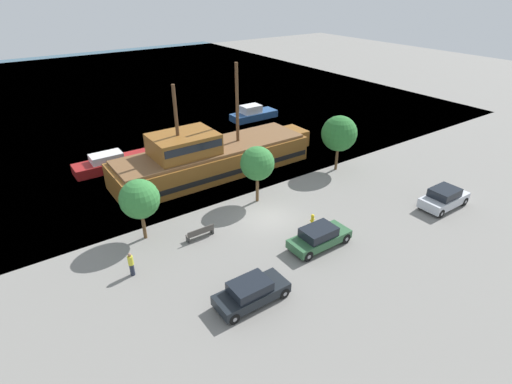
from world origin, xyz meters
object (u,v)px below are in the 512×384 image
(pirate_ship, at_px, (210,157))
(parked_car_curb_rear, at_px, (444,198))
(moored_boat_outer, at_px, (112,162))
(bench_promenade_east, at_px, (200,232))
(parked_car_curb_mid, at_px, (319,237))
(fire_hydrant, at_px, (312,219))
(pedestrian_walking_near, at_px, (131,264))
(parked_car_curb_front, at_px, (251,292))
(moored_boat_dockside, at_px, (253,114))

(pirate_ship, xyz_separation_m, parked_car_curb_rear, (11.66, -15.47, -0.77))
(moored_boat_outer, height_order, bench_promenade_east, moored_boat_outer)
(parked_car_curb_mid, distance_m, fire_hydrant, 2.74)
(pirate_ship, xyz_separation_m, parked_car_curb_mid, (0.33, -13.79, -0.83))
(parked_car_curb_rear, xyz_separation_m, fire_hydrant, (-9.83, 3.96, -0.36))
(bench_promenade_east, bearing_deg, pirate_ship, 56.63)
(parked_car_curb_mid, bearing_deg, pedestrian_walking_near, 159.18)
(parked_car_curb_front, height_order, parked_car_curb_mid, parked_car_curb_mid)
(bench_promenade_east, bearing_deg, moored_boat_outer, 95.34)
(parked_car_curb_mid, bearing_deg, bench_promenade_east, 138.45)
(parked_car_curb_mid, height_order, pedestrian_walking_near, pedestrian_walking_near)
(pedestrian_walking_near, bearing_deg, parked_car_curb_mid, -20.82)
(pedestrian_walking_near, bearing_deg, parked_car_curb_front, -52.53)
(moored_boat_dockside, height_order, bench_promenade_east, moored_boat_dockside)
(parked_car_curb_front, xyz_separation_m, bench_promenade_east, (0.59, 6.96, -0.24))
(parked_car_curb_rear, distance_m, pedestrian_walking_near, 23.14)
(parked_car_curb_front, bearing_deg, fire_hydrant, 26.30)
(fire_hydrant, bearing_deg, moored_boat_outer, 116.55)
(moored_boat_outer, bearing_deg, parked_car_curb_front, -87.94)
(moored_boat_outer, bearing_deg, pirate_ship, -41.20)
(parked_car_curb_mid, distance_m, parked_car_curb_rear, 11.45)
(parked_car_curb_rear, height_order, bench_promenade_east, parked_car_curb_rear)
(parked_car_curb_front, distance_m, parked_car_curb_mid, 6.75)
(parked_car_curb_front, xyz_separation_m, pedestrian_walking_near, (-4.52, 5.89, 0.10))
(pirate_ship, distance_m, parked_car_curb_front, 16.70)
(parked_car_curb_rear, bearing_deg, moored_boat_outer, 130.81)
(fire_hydrant, height_order, bench_promenade_east, bench_promenade_east)
(moored_boat_dockside, height_order, parked_car_curb_front, moored_boat_dockside)
(parked_car_curb_rear, distance_m, fire_hydrant, 10.61)
(parked_car_curb_mid, height_order, fire_hydrant, parked_car_curb_mid)
(pirate_ship, xyz_separation_m, moored_boat_outer, (-6.98, 6.11, -0.94))
(parked_car_curb_mid, relative_size, bench_promenade_east, 2.20)
(parked_car_curb_mid, bearing_deg, fire_hydrant, 56.67)
(moored_boat_dockside, bearing_deg, moored_boat_outer, -166.31)
(pirate_ship, xyz_separation_m, moored_boat_dockside, (12.02, 10.74, -0.88))
(parked_car_curb_front, bearing_deg, parked_car_curb_rear, 0.02)
(pedestrian_walking_near, bearing_deg, moored_boat_outer, 76.61)
(parked_car_curb_mid, relative_size, parked_car_curb_rear, 1.05)
(parked_car_curb_front, relative_size, fire_hydrant, 5.41)
(moored_boat_outer, relative_size, parked_car_curb_mid, 1.62)
(parked_car_curb_mid, distance_m, pedestrian_walking_near, 11.82)
(parked_car_curb_rear, bearing_deg, parked_car_curb_front, -179.98)
(parked_car_curb_front, height_order, fire_hydrant, parked_car_curb_front)
(moored_boat_outer, bearing_deg, bench_promenade_east, -84.66)
(moored_boat_dockside, xyz_separation_m, parked_car_curb_front, (-18.22, -26.22, 0.03))
(parked_car_curb_rear, bearing_deg, pedestrian_walking_near, 165.26)
(pirate_ship, height_order, moored_boat_outer, pirate_ship)
(fire_hydrant, bearing_deg, parked_car_curb_rear, -21.95)
(parked_car_curb_mid, bearing_deg, pirate_ship, 91.36)
(parked_car_curb_front, xyz_separation_m, parked_car_curb_mid, (6.53, 1.69, 0.03))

